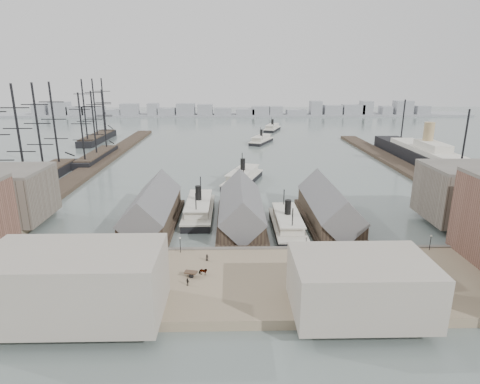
{
  "coord_description": "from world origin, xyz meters",
  "views": [
    {
      "loc": [
        -2.72,
        -94.84,
        42.98
      ],
      "look_at": [
        0.0,
        30.0,
        6.0
      ],
      "focal_mm": 30.0,
      "sensor_mm": 36.0,
      "label": 1
    }
  ],
  "objects_px": {
    "ferry_docked_west": "(199,209)",
    "ocean_steamer": "(426,156)",
    "horse_cart_right": "(375,276)",
    "horse_cart_center": "(199,272)",
    "horse_cart_left": "(29,272)",
    "tram": "(418,265)"
  },
  "relations": [
    {
      "from": "ferry_docked_west",
      "to": "ocean_steamer",
      "type": "bearing_deg",
      "value": 34.09
    },
    {
      "from": "ferry_docked_west",
      "to": "ocean_steamer",
      "type": "height_order",
      "value": "ocean_steamer"
    },
    {
      "from": "ferry_docked_west",
      "to": "horse_cart_right",
      "type": "xyz_separation_m",
      "value": [
        39.8,
        -44.98,
        0.36
      ]
    },
    {
      "from": "ocean_steamer",
      "to": "ferry_docked_west",
      "type": "bearing_deg",
      "value": -145.91
    },
    {
      "from": "ferry_docked_west",
      "to": "horse_cart_right",
      "type": "relative_size",
      "value": 6.23
    },
    {
      "from": "horse_cart_right",
      "to": "ferry_docked_west",
      "type": "bearing_deg",
      "value": 46.57
    },
    {
      "from": "horse_cart_right",
      "to": "ocean_steamer",
      "type": "bearing_deg",
      "value": -24.27
    },
    {
      "from": "horse_cart_center",
      "to": "horse_cart_right",
      "type": "height_order",
      "value": "horse_cart_center"
    },
    {
      "from": "ferry_docked_west",
      "to": "horse_cart_left",
      "type": "xyz_separation_m",
      "value": [
        -32.69,
        -41.65,
        0.35
      ]
    },
    {
      "from": "horse_cart_left",
      "to": "ocean_steamer",
      "type": "bearing_deg",
      "value": -37.89
    },
    {
      "from": "ocean_steamer",
      "to": "horse_cart_center",
      "type": "relative_size",
      "value": 20.67
    },
    {
      "from": "ferry_docked_west",
      "to": "horse_cart_right",
      "type": "bearing_deg",
      "value": -48.49
    },
    {
      "from": "tram",
      "to": "horse_cart_left",
      "type": "distance_m",
      "value": 82.33
    },
    {
      "from": "ferry_docked_west",
      "to": "horse_cart_right",
      "type": "height_order",
      "value": "ferry_docked_west"
    },
    {
      "from": "ferry_docked_west",
      "to": "tram",
      "type": "xyz_separation_m",
      "value": [
        49.63,
        -42.79,
        1.57
      ]
    },
    {
      "from": "ferry_docked_west",
      "to": "horse_cart_center",
      "type": "height_order",
      "value": "ferry_docked_west"
    },
    {
      "from": "ocean_steamer",
      "to": "horse_cart_right",
      "type": "xyz_separation_m",
      "value": [
        -65.2,
        -116.04,
        -1.67
      ]
    },
    {
      "from": "horse_cart_center",
      "to": "ferry_docked_west",
      "type": "bearing_deg",
      "value": 17.21
    },
    {
      "from": "ocean_steamer",
      "to": "horse_cart_left",
      "type": "height_order",
      "value": "ocean_steamer"
    },
    {
      "from": "ocean_steamer",
      "to": "horse_cart_left",
      "type": "distance_m",
      "value": 177.94
    },
    {
      "from": "horse_cart_center",
      "to": "horse_cart_right",
      "type": "xyz_separation_m",
      "value": [
        36.41,
        -2.46,
        -0.04
      ]
    },
    {
      "from": "ferry_docked_west",
      "to": "tram",
      "type": "height_order",
      "value": "ferry_docked_west"
    }
  ]
}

